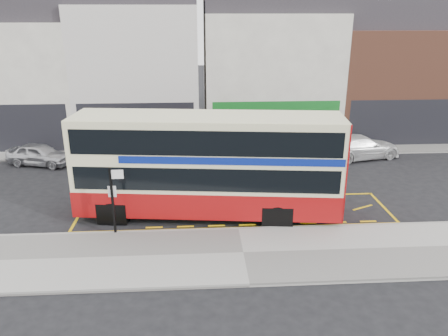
{
  "coord_description": "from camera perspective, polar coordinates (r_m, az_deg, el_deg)",
  "views": [
    {
      "loc": [
        -1.6,
        -16.48,
        8.59
      ],
      "look_at": [
        -0.46,
        2.0,
        1.96
      ],
      "focal_mm": 35.0,
      "sensor_mm": 36.0,
      "label": 1
    }
  ],
  "objects": [
    {
      "name": "pavement",
      "position": [
        16.62,
        2.53,
        -11.15
      ],
      "size": [
        40.0,
        4.0,
        0.15
      ],
      "primitive_type": "cube",
      "color": "#9B9993",
      "rests_on": "ground"
    },
    {
      "name": "terrace_far_left",
      "position": [
        33.85,
        -24.64,
        11.57
      ],
      "size": [
        8.0,
        8.01,
        10.8
      ],
      "color": "white",
      "rests_on": "ground"
    },
    {
      "name": "car_grey",
      "position": [
        26.83,
        -4.7,
        2.41
      ],
      "size": [
        4.16,
        2.37,
        1.3
      ],
      "primitive_type": "imported",
      "rotation": [
        0.0,
        0.0,
        1.84
      ],
      "color": "#36393D",
      "rests_on": "ground"
    },
    {
      "name": "terrace_green_shop",
      "position": [
        32.07,
        5.78,
        13.3
      ],
      "size": [
        9.0,
        8.01,
        11.3
      ],
      "color": "white",
      "rests_on": "ground"
    },
    {
      "name": "bus_stop_post",
      "position": [
        17.77,
        -14.22,
        -3.28
      ],
      "size": [
        0.69,
        0.12,
        2.79
      ],
      "rotation": [
        0.0,
        0.0,
        -0.01
      ],
      "color": "black",
      "rests_on": "pavement"
    },
    {
      "name": "double_decker_bus",
      "position": [
        18.84,
        -2.01,
        0.46
      ],
      "size": [
        11.59,
        3.88,
        4.54
      ],
      "rotation": [
        0.0,
        0.0,
        -0.11
      ],
      "color": "beige",
      "rests_on": "ground"
    },
    {
      "name": "terrace_left",
      "position": [
        31.88,
        -10.86,
        13.48
      ],
      "size": [
        8.0,
        8.01,
        11.8
      ],
      "color": "silver",
      "rests_on": "ground"
    },
    {
      "name": "terrace_right",
      "position": [
        34.71,
        20.91,
        11.8
      ],
      "size": [
        9.0,
        8.01,
        10.3
      ],
      "color": "brown",
      "rests_on": "ground"
    },
    {
      "name": "far_pavement",
      "position": [
        28.81,
        -0.21,
        2.51
      ],
      "size": [
        50.0,
        3.0,
        0.15
      ],
      "primitive_type": "cube",
      "color": "#9B9993",
      "rests_on": "ground"
    },
    {
      "name": "ground",
      "position": [
        18.65,
        1.79,
        -7.73
      ],
      "size": [
        120.0,
        120.0,
        0.0
      ],
      "primitive_type": "plane",
      "color": "black",
      "rests_on": "ground"
    },
    {
      "name": "car_silver",
      "position": [
        28.05,
        -22.98,
        1.65
      ],
      "size": [
        4.09,
        2.51,
        1.3
      ],
      "primitive_type": "imported",
      "rotation": [
        0.0,
        0.0,
        1.3
      ],
      "color": "#B2B2B7",
      "rests_on": "ground"
    },
    {
      "name": "car_white",
      "position": [
        28.31,
        17.35,
        2.66
      ],
      "size": [
        5.36,
        3.18,
        1.46
      ],
      "primitive_type": "imported",
      "rotation": [
        0.0,
        0.0,
        1.81
      ],
      "color": "white",
      "rests_on": "ground"
    },
    {
      "name": "road_markings",
      "position": [
        20.08,
        1.37,
        -5.62
      ],
      "size": [
        14.0,
        3.4,
        0.01
      ],
      "primitive_type": null,
      "color": "#DFAD0B",
      "rests_on": "ground"
    },
    {
      "name": "street_tree_right",
      "position": [
        31.21,
        16.02,
        9.23
      ],
      "size": [
        2.26,
        2.26,
        4.87
      ],
      "color": "#301C15",
      "rests_on": "ground"
    },
    {
      "name": "kerb",
      "position": [
        18.29,
        1.9,
        -8.07
      ],
      "size": [
        40.0,
        0.15,
        0.15
      ],
      "primitive_type": "cube",
      "color": "gray",
      "rests_on": "ground"
    }
  ]
}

